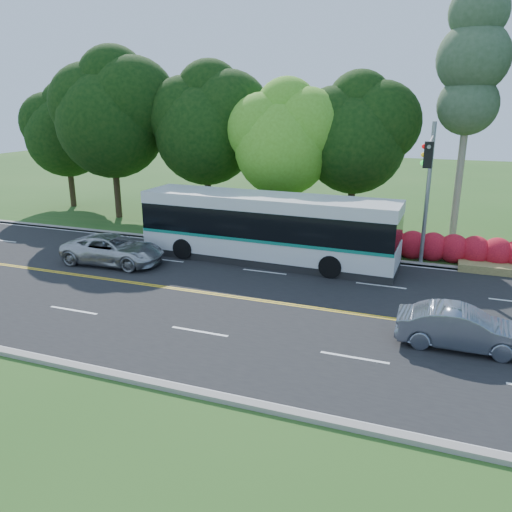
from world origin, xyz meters
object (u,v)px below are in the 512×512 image
(transit_bus, at_px, (267,229))
(suv, at_px, (114,250))
(traffic_signal, at_px, (428,177))
(sedan, at_px, (462,328))

(transit_bus, bearing_deg, suv, -154.81)
(traffic_signal, xyz_separation_m, transit_bus, (-7.48, -0.22, -2.96))
(sedan, distance_m, suv, 16.67)
(transit_bus, height_order, sedan, transit_bus)
(suv, bearing_deg, sedan, -105.25)
(traffic_signal, relative_size, suv, 1.35)
(sedan, bearing_deg, traffic_signal, 12.81)
(transit_bus, height_order, suv, transit_bus)
(traffic_signal, bearing_deg, transit_bus, -178.33)
(transit_bus, bearing_deg, sedan, -34.47)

